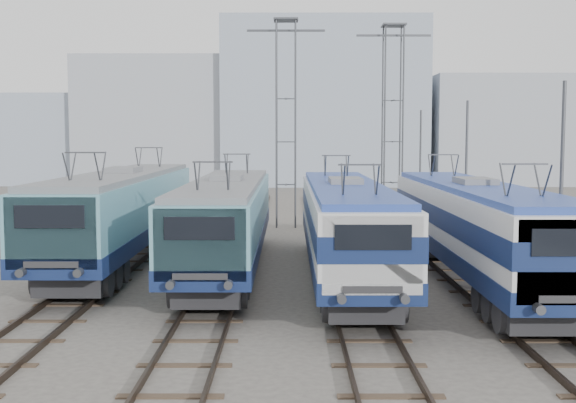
# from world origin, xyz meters

# --- Properties ---
(ground) EXTENTS (160.00, 160.00, 0.00)m
(ground) POSITION_xyz_m (0.00, 0.00, 0.00)
(ground) COLOR #514C47
(platform) EXTENTS (4.00, 70.00, 0.30)m
(platform) POSITION_xyz_m (10.20, 8.00, 0.15)
(platform) COLOR #9E9E99
(platform) RESTS_ON ground
(locomotive_far_left) EXTENTS (2.96, 18.73, 3.53)m
(locomotive_far_left) POSITION_xyz_m (-6.75, 9.59, 2.33)
(locomotive_far_left) COLOR #12204A
(locomotive_far_left) RESTS_ON ground
(locomotive_center_left) EXTENTS (2.80, 17.65, 3.32)m
(locomotive_center_left) POSITION_xyz_m (-2.25, 7.69, 2.20)
(locomotive_center_left) COLOR #12204A
(locomotive_center_left) RESTS_ON ground
(locomotive_center_right) EXTENTS (2.78, 17.57, 3.30)m
(locomotive_center_right) POSITION_xyz_m (2.25, 6.03, 2.25)
(locomotive_center_right) COLOR #12204A
(locomotive_center_right) RESTS_ON ground
(locomotive_far_right) EXTENTS (2.82, 17.82, 3.35)m
(locomotive_far_right) POSITION_xyz_m (6.75, 5.01, 2.28)
(locomotive_far_right) COLOR #12204A
(locomotive_far_right) RESTS_ON ground
(catenary_tower_west) EXTENTS (4.50, 1.20, 12.00)m
(catenary_tower_west) POSITION_xyz_m (0.00, 22.00, 6.64)
(catenary_tower_west) COLOR #3F4247
(catenary_tower_west) RESTS_ON ground
(catenary_tower_east) EXTENTS (4.50, 1.20, 12.00)m
(catenary_tower_east) POSITION_xyz_m (6.50, 24.00, 6.64)
(catenary_tower_east) COLOR #3F4247
(catenary_tower_east) RESTS_ON ground
(mast_front) EXTENTS (0.12, 0.12, 7.00)m
(mast_front) POSITION_xyz_m (8.60, 2.00, 3.50)
(mast_front) COLOR #3F4247
(mast_front) RESTS_ON ground
(mast_mid) EXTENTS (0.12, 0.12, 7.00)m
(mast_mid) POSITION_xyz_m (8.60, 14.00, 3.50)
(mast_mid) COLOR #3F4247
(mast_mid) RESTS_ON ground
(mast_rear) EXTENTS (0.12, 0.12, 7.00)m
(mast_rear) POSITION_xyz_m (8.60, 26.00, 3.50)
(mast_rear) COLOR #3F4247
(mast_rear) RESTS_ON ground
(building_west) EXTENTS (18.00, 12.00, 14.00)m
(building_west) POSITION_xyz_m (-14.00, 62.00, 7.00)
(building_west) COLOR #949AA5
(building_west) RESTS_ON ground
(building_center) EXTENTS (22.00, 14.00, 18.00)m
(building_center) POSITION_xyz_m (4.00, 62.00, 9.00)
(building_center) COLOR #8D99AA
(building_center) RESTS_ON ground
(building_east) EXTENTS (16.00, 12.00, 12.00)m
(building_east) POSITION_xyz_m (24.00, 62.00, 6.00)
(building_east) COLOR #949AA5
(building_east) RESTS_ON ground
(building_far_west) EXTENTS (14.00, 10.00, 10.00)m
(building_far_west) POSITION_xyz_m (-30.00, 62.00, 5.00)
(building_far_west) COLOR #8D99AA
(building_far_west) RESTS_ON ground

